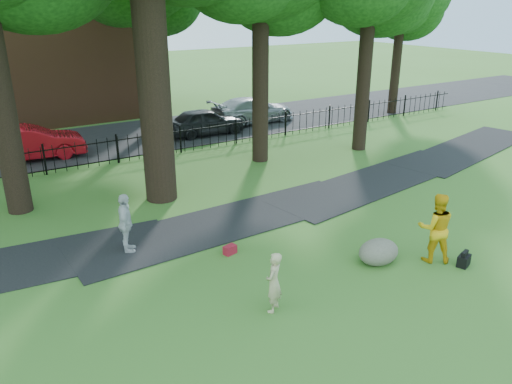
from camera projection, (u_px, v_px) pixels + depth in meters
ground at (269, 285)px, 12.51m from camera, size 120.00×120.00×0.00m
footpath at (228, 222)px, 16.09m from camera, size 36.07×3.85×0.03m
street at (94, 142)px, 25.15m from camera, size 80.00×7.00×0.02m
iron_fence at (117, 150)px, 21.77m from camera, size 44.00×0.04×1.20m
woman at (274, 282)px, 11.26m from camera, size 0.64×0.60×1.47m
man at (436, 228)px, 13.39m from camera, size 1.21×1.16×1.96m
pedestrian at (126, 224)px, 13.89m from camera, size 0.78×1.11×1.75m
boulder at (379, 250)px, 13.55m from camera, size 1.21×0.92×0.70m
backpack at (464, 261)px, 13.39m from camera, size 0.48×0.38×0.31m
red_bag at (230, 250)px, 14.04m from camera, size 0.41×0.32×0.25m
red_sedan at (30, 143)px, 22.18m from camera, size 4.75×2.00×1.53m
grey_car at (205, 121)px, 26.38m from camera, size 4.26×1.92×1.42m
silver_car at (252, 110)px, 28.95m from camera, size 5.17×2.22×1.48m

